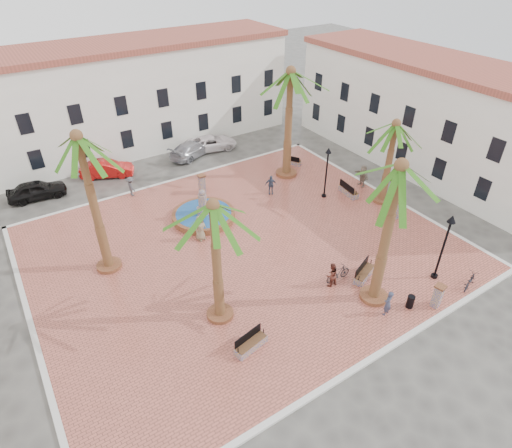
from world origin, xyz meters
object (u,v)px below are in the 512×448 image
at_px(lamppost_e, 327,164).
at_px(bicycle_a, 470,281).
at_px(bench_s, 251,344).
at_px(bench_e, 348,191).
at_px(lamppost_s, 447,237).
at_px(car_white, 211,143).
at_px(palm_sw, 214,220).
at_px(palm_ne, 290,84).
at_px(bicycle_b, 338,273).
at_px(pedestrian_fountain_b, 271,185).
at_px(litter_bin, 410,302).
at_px(pedestrian_fountain_a, 200,228).
at_px(fountain, 204,214).
at_px(bollard_e, 396,209).
at_px(cyclist_a, 388,303).
at_px(bench_se, 364,274).
at_px(bollard_n, 202,184).
at_px(palm_s, 398,182).
at_px(bench_ne, 292,162).
at_px(cyclist_b, 331,275).
at_px(car_black, 37,190).
at_px(pedestrian_north, 131,186).
at_px(palm_nw, 80,152).
at_px(bollard_se, 438,296).
at_px(pedestrian_east, 363,176).
at_px(car_silver, 193,149).
at_px(palm_e, 394,134).
at_px(car_red, 107,169).

bearing_deg(lamppost_e, bicycle_a, -88.12).
xyz_separation_m(bench_s, bench_e, (14.51, 8.58, 0.01)).
relative_size(lamppost_s, bicycle_a, 2.70).
height_order(bench_e, car_white, car_white).
relative_size(palm_sw, bench_s, 3.87).
distance_m(palm_ne, bench_s, 20.07).
relative_size(bicycle_b, pedestrian_fountain_b, 1.09).
bearing_deg(litter_bin, car_white, 88.49).
distance_m(palm_ne, pedestrian_fountain_a, 13.09).
relative_size(fountain, pedestrian_fountain_a, 2.44).
height_order(lamppost_e, pedestrian_fountain_b, lamppost_e).
relative_size(fountain, bollard_e, 2.95).
xyz_separation_m(bench_s, cyclist_a, (7.40, -2.02, 0.53)).
bearing_deg(bench_se, bicycle_b, 133.55).
bearing_deg(bench_se, bollard_n, 82.03).
height_order(palm_sw, palm_s, palm_s).
distance_m(pedestrian_fountain_a, car_white, 14.71).
height_order(lamppost_e, bicycle_a, lamppost_e).
height_order(bench_s, bench_ne, bench_s).
bearing_deg(cyclist_b, palm_sw, -9.75).
bearing_deg(car_white, car_black, 103.18).
height_order(pedestrian_fountain_a, car_black, pedestrian_fountain_a).
height_order(palm_s, lamppost_e, palm_s).
relative_size(fountain, cyclist_a, 2.84).
xyz_separation_m(lamppost_s, bollard_n, (-7.15, 16.57, -2.20)).
relative_size(bicycle_b, pedestrian_north, 1.08).
height_order(fountain, cyclist_a, fountain).
height_order(palm_nw, bollard_e, palm_nw).
xyz_separation_m(bollard_se, cyclist_b, (-3.76, 4.45, 0.02)).
height_order(bollard_n, pedestrian_north, pedestrian_north).
relative_size(pedestrian_north, pedestrian_east, 0.88).
distance_m(bollard_se, car_silver, 25.12).
xyz_separation_m(bench_e, pedestrian_north, (-14.37, 9.10, 0.51)).
distance_m(palm_ne, pedestrian_north, 14.52).
bearing_deg(pedestrian_fountain_a, bollard_n, 46.96).
relative_size(palm_s, car_silver, 1.78).
relative_size(palm_s, palm_e, 1.33).
height_order(car_red, car_white, car_red).
distance_m(palm_s, car_white, 24.03).
distance_m(litter_bin, cyclist_a, 1.59).
height_order(palm_ne, bollard_se, palm_ne).
bearing_deg(bench_ne, fountain, 77.41).
relative_size(palm_s, cyclist_a, 5.45).
bearing_deg(car_black, palm_sw, -157.03).
height_order(fountain, palm_ne, palm_ne).
bearing_deg(car_red, car_silver, -67.55).
bearing_deg(lamppost_e, pedestrian_north, 146.44).
distance_m(litter_bin, bicycle_a, 4.26).
bearing_deg(bollard_se, bicycle_b, 124.40).
distance_m(bench_se, car_black, 25.39).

